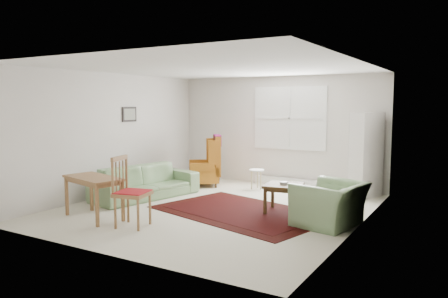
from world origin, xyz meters
The scene contains 10 objects.
room centered at (0.02, 0.21, 1.26)m, with size 5.04×5.54×2.51m.
rug centered at (0.54, -0.01, 0.01)m, with size 2.96×1.91×0.03m, color black, non-canonical shape.
sofa centered at (-1.68, 0.06, 0.44)m, with size 2.18×0.85×0.88m, color #779A67.
armchair centered at (2.10, -0.04, 0.40)m, with size 1.04×0.91×0.81m, color #779A67.
wingback_chair centered at (-1.36, 1.71, 0.59)m, with size 0.68×0.72×1.18m, color #B2681B, non-canonical shape.
coffee_table centered at (1.17, 0.35, 0.25)m, with size 0.61×0.61×0.50m, color #432C14, non-canonical shape.
stool centered at (-0.15, 1.98, 0.22)m, with size 0.33×0.33×0.44m, color white, non-canonical shape.
cabinet centered at (2.10, 2.35, 0.85)m, with size 0.36×0.68×1.70m, color silver, non-canonical shape.
desk centered at (-1.37, -1.58, 0.35)m, with size 1.09×0.54×0.69m, color olive, non-canonical shape.
desk_chair centered at (-0.49, -1.63, 0.54)m, with size 0.47×0.47×1.08m, color olive, non-canonical shape.
Camera 1 is at (4.03, -6.56, 1.89)m, focal length 35.00 mm.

